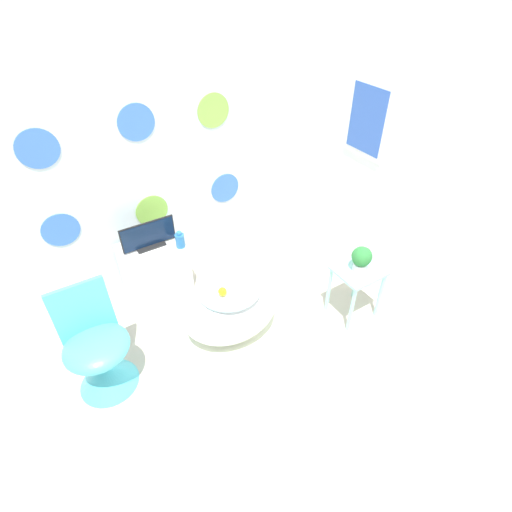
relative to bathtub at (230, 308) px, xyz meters
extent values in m
plane|color=#BCB29E|center=(-0.23, -1.09, -0.25)|extent=(12.00, 12.00, 0.00)
cube|color=white|center=(-0.23, 1.10, 1.05)|extent=(4.22, 0.04, 2.60)
cylinder|color=#3F72CC|center=(-0.99, 1.07, 0.53)|extent=(0.30, 0.01, 0.30)
cylinder|color=#8CCC4C|center=(-0.21, 1.07, 0.46)|extent=(0.30, 0.01, 0.30)
cylinder|color=#3F72CC|center=(0.56, 1.07, 0.47)|extent=(0.30, 0.01, 0.30)
cylinder|color=#3F72CC|center=(-0.95, 1.07, 1.23)|extent=(0.30, 0.01, 0.30)
cylinder|color=#3F72CC|center=(-0.20, 1.07, 1.28)|extent=(0.30, 0.01, 0.30)
cylinder|color=#8CCC4C|center=(0.49, 1.07, 1.25)|extent=(0.30, 0.01, 0.30)
cube|color=white|center=(1.40, -0.01, 1.05)|extent=(0.04, 3.16, 2.60)
cube|color=white|center=(1.37, 0.10, 1.30)|extent=(0.02, 0.44, 0.60)
cube|color=#3359B2|center=(1.36, 0.10, 1.30)|extent=(0.01, 0.36, 0.52)
cube|color=silver|center=(0.02, -0.17, -0.25)|extent=(1.02, 0.92, 0.01)
ellipsoid|color=white|center=(0.00, 0.00, 0.00)|extent=(0.83, 0.64, 0.50)
cylinder|color=#B2DBEA|center=(0.00, 0.00, 0.23)|extent=(0.52, 0.52, 0.01)
sphere|color=yellow|center=(-0.09, -0.06, 0.28)|extent=(0.07, 0.07, 0.07)
sphere|color=yellow|center=(-0.09, -0.07, 0.31)|extent=(0.04, 0.04, 0.04)
cone|color=orange|center=(-0.09, -0.09, 0.31)|extent=(0.02, 0.02, 0.02)
cone|color=#4CC6DB|center=(-1.06, 0.02, -0.13)|extent=(0.44, 0.44, 0.23)
ellipsoid|color=#4CC6DB|center=(-1.06, 0.02, 0.17)|extent=(0.46, 0.46, 0.16)
cube|color=#4CC6DB|center=(-1.06, 0.19, 0.39)|extent=(0.39, 0.10, 0.43)
cube|color=silver|center=(-0.34, 0.84, 0.00)|extent=(0.58, 0.41, 0.50)
cube|color=white|center=(-0.34, 0.64, 0.09)|extent=(0.49, 0.01, 0.14)
cube|color=black|center=(-0.34, 0.84, 0.26)|extent=(0.26, 0.12, 0.02)
cube|color=black|center=(-0.34, 0.85, 0.38)|extent=(0.49, 0.01, 0.25)
cube|color=#0F1E38|center=(-0.34, 0.84, 0.38)|extent=(0.47, 0.01, 0.23)
cylinder|color=#2D72B7|center=(-0.11, 0.69, 0.31)|extent=(0.08, 0.08, 0.13)
cylinder|color=#2D72B7|center=(-0.11, 0.69, 0.39)|extent=(0.05, 0.05, 0.03)
cube|color=#99E0D8|center=(1.02, -0.41, 0.24)|extent=(0.38, 0.34, 0.02)
cylinder|color=#99E0D8|center=(0.86, -0.55, -0.01)|extent=(0.03, 0.03, 0.48)
cylinder|color=#99E0D8|center=(1.19, -0.55, -0.01)|extent=(0.03, 0.03, 0.48)
cylinder|color=#99E0D8|center=(0.86, -0.26, -0.01)|extent=(0.03, 0.03, 0.48)
cylinder|color=#99E0D8|center=(1.19, -0.26, -0.01)|extent=(0.03, 0.03, 0.48)
cylinder|color=white|center=(1.02, -0.41, 0.29)|extent=(0.12, 0.12, 0.07)
sphere|color=#2D7A38|center=(1.02, -0.41, 0.40)|extent=(0.17, 0.17, 0.17)
camera|label=1|loc=(-1.06, -2.10, 2.43)|focal=28.00mm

